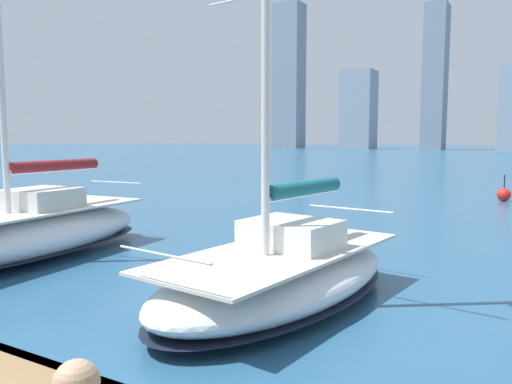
# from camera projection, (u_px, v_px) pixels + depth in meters

# --- Properties ---
(city_skyline) EXTENTS (168.50, 21.78, 52.50)m
(city_skyline) POSITION_uv_depth(u_px,v_px,m) (509.00, 79.00, 145.67)
(city_skyline) COLOR #8B96A5
(city_skyline) RESTS_ON ground
(sailboat_teal) EXTENTS (3.82, 7.09, 9.09)m
(sailboat_teal) POSITION_uv_depth(u_px,v_px,m) (281.00, 272.00, 9.97)
(sailboat_teal) COLOR silver
(sailboat_teal) RESTS_ON ground
(sailboat_maroon) EXTENTS (3.49, 8.18, 10.29)m
(sailboat_maroon) POSITION_uv_depth(u_px,v_px,m) (29.00, 232.00, 13.69)
(sailboat_maroon) COLOR white
(sailboat_maroon) RESTS_ON ground
(channel_buoy) EXTENTS (0.70, 0.70, 1.40)m
(channel_buoy) POSITION_uv_depth(u_px,v_px,m) (504.00, 194.00, 26.42)
(channel_buoy) COLOR red
(channel_buoy) RESTS_ON ground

